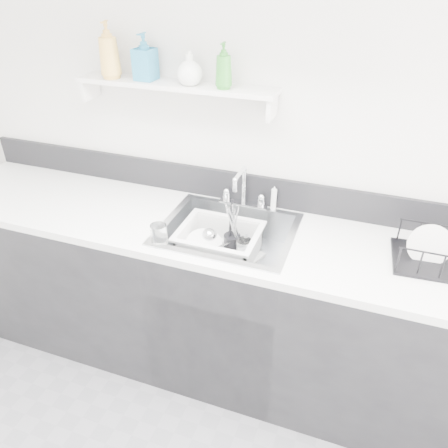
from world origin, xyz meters
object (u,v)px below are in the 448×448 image
at_px(counter_run, 227,302).
at_px(dish_rack, 441,251).
at_px(sink, 227,245).
at_px(wash_tub, 219,243).

bearing_deg(counter_run, dish_rack, 2.94).
relative_size(sink, dish_rack, 1.74).
bearing_deg(wash_tub, counter_run, -1.85).
xyz_separation_m(counter_run, sink, (0.00, 0.00, 0.37)).
relative_size(counter_run, wash_tub, 8.17).
distance_m(counter_run, sink, 0.37).
height_order(sink, wash_tub, sink).
bearing_deg(dish_rack, wash_tub, 179.18).
xyz_separation_m(sink, wash_tub, (-0.04, 0.00, -0.00)).
height_order(counter_run, dish_rack, dish_rack).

